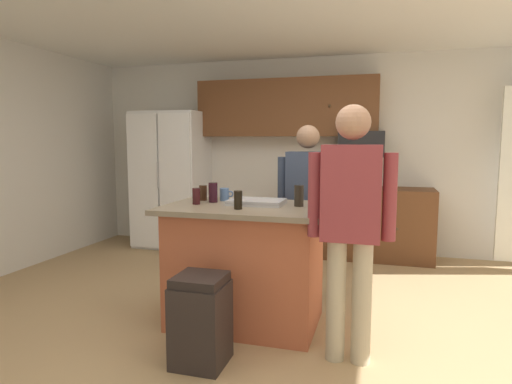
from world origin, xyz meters
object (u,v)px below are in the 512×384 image
refrigerator (171,180)px  glass_dark_ale (299,196)px  person_elder_center (307,200)px  glass_pilsner (238,200)px  trash_bin (201,320)px  glass_stout_tall (203,193)px  microwave_over_range (362,144)px  person_guest_by_door (351,216)px  kitchen_island (246,264)px  glass_short_whisky (213,192)px  mug_blue_stoneware (225,194)px  serving_tray (257,202)px  tumbler_amber (196,196)px

refrigerator → glass_dark_ale: refrigerator is taller
person_elder_center → glass_pilsner: person_elder_center is taller
refrigerator → trash_bin: bearing=-60.1°
glass_stout_tall → glass_pilsner: bearing=-40.4°
microwave_over_range → glass_pilsner: size_ratio=3.99×
microwave_over_range → person_guest_by_door: bearing=-88.6°
glass_pilsner → kitchen_island: bearing=90.4°
microwave_over_range → glass_short_whisky: microwave_over_range is taller
mug_blue_stoneware → trash_bin: size_ratio=0.20×
microwave_over_range → serving_tray: (-0.71, -2.31, -0.45)m
refrigerator → glass_dark_ale: size_ratio=11.19×
tumbler_amber → glass_pilsner: (0.41, -0.15, 0.00)m
glass_short_whisky → glass_dark_ale: glass_dark_ale is taller
glass_short_whisky → glass_pilsner: (0.32, -0.30, -0.01)m
person_elder_center → mug_blue_stoneware: person_elder_center is taller
person_elder_center → mug_blue_stoneware: size_ratio=13.43×
mug_blue_stoneware → glass_short_whisky: bearing=-116.5°
glass_short_whisky → glass_pilsner: glass_short_whisky is taller
person_elder_center → glass_dark_ale: bearing=30.6°
tumbler_amber → glass_dark_ale: (0.83, 0.12, 0.02)m
glass_dark_ale → glass_stout_tall: glass_dark_ale is taller
glass_stout_tall → trash_bin: 1.23m
glass_pilsner → glass_stout_tall: bearing=139.6°
person_guest_by_door → mug_blue_stoneware: person_guest_by_door is taller
microwave_over_range → glass_pilsner: (-0.78, -2.59, -0.41)m
glass_short_whisky → serving_tray: (0.39, -0.03, -0.06)m
person_elder_center → glass_short_whisky: person_elder_center is taller
mug_blue_stoneware → trash_bin: mug_blue_stoneware is taller
glass_dark_ale → glass_stout_tall: (-0.86, 0.11, -0.02)m
glass_short_whisky → glass_dark_ale: size_ratio=0.99×
kitchen_island → glass_pilsner: bearing=-89.6°
refrigerator → microwave_over_range: bearing=2.6°
tumbler_amber → trash_bin: size_ratio=0.22×
microwave_over_range → kitchen_island: microwave_over_range is taller
kitchen_island → glass_short_whisky: size_ratio=7.78×
glass_short_whisky → glass_stout_tall: size_ratio=1.26×
microwave_over_range → person_elder_center: person_elder_center is taller
refrigerator → person_guest_by_door: refrigerator is taller
person_guest_by_door → person_elder_center: bearing=-41.7°
tumbler_amber → trash_bin: bearing=-64.8°
person_guest_by_door → mug_blue_stoneware: (-1.11, 0.64, 0.03)m
microwave_over_range → serving_tray: 2.46m
microwave_over_range → glass_short_whisky: bearing=-115.8°
refrigerator → glass_stout_tall: 2.50m
glass_stout_tall → person_elder_center: bearing=33.7°
refrigerator → serving_tray: bearing=-49.3°
person_guest_by_door → serving_tray: bearing=-6.4°
microwave_over_range → glass_dark_ale: microwave_over_range is taller
trash_bin → tumbler_amber: bearing=115.2°
person_guest_by_door → tumbler_amber: bearing=9.4°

